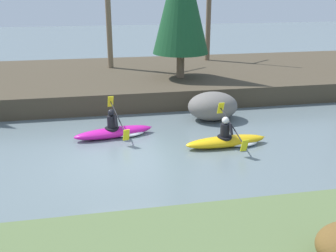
{
  "coord_description": "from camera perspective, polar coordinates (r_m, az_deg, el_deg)",
  "views": [
    {
      "loc": [
        -0.7,
        -10.68,
        4.85
      ],
      "look_at": [
        1.61,
        1.29,
        0.55
      ],
      "focal_mm": 42.0,
      "sensor_mm": 36.0,
      "label": 1
    }
  ],
  "objects": [
    {
      "name": "kayaker_lead",
      "position": [
        12.84,
        8.88,
        -2.05
      ],
      "size": [
        2.79,
        2.07,
        1.2
      ],
      "rotation": [
        0.0,
        0.0,
        0.08
      ],
      "color": "yellow",
      "rests_on": "ground"
    },
    {
      "name": "bare_tree_mid_upstream",
      "position": [
        23.21,
        5.91,
        15.53
      ],
      "size": [
        2.91,
        2.87,
        5.21
      ],
      "color": "brown",
      "rests_on": "riverbank_far"
    },
    {
      "name": "bare_tree_upstream",
      "position": [
        20.97,
        -8.67,
        17.57
      ],
      "size": [
        3.96,
        3.91,
        7.21
      ],
      "color": "#7A664C",
      "rests_on": "riverbank_far"
    },
    {
      "name": "boulder_midstream",
      "position": [
        15.24,
        6.5,
        2.89
      ],
      "size": [
        1.93,
        1.51,
        1.09
      ],
      "color": "slate",
      "rests_on": "ground"
    },
    {
      "name": "kayaker_middle",
      "position": [
        13.59,
        -7.44,
        -0.76
      ],
      "size": [
        2.79,
        2.06,
        1.2
      ],
      "rotation": [
        0.0,
        0.0,
        0.2
      ],
      "color": "#C61999",
      "rests_on": "ground"
    },
    {
      "name": "riverbank_far",
      "position": [
        20.11,
        -8.73,
        6.49
      ],
      "size": [
        44.0,
        8.81,
        0.85
      ],
      "color": "#473D2D",
      "rests_on": "ground"
    },
    {
      "name": "ground_plane",
      "position": [
        11.75,
        -6.57,
        -5.09
      ],
      "size": [
        90.0,
        90.0,
        0.0
      ],
      "primitive_type": "plane",
      "color": "slate"
    }
  ]
}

